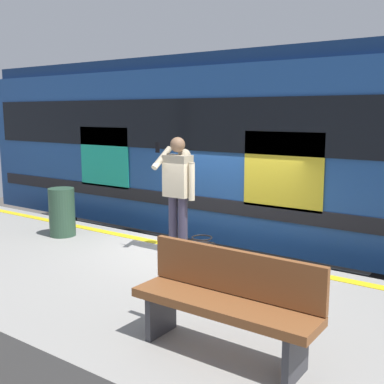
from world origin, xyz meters
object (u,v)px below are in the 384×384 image
Objects in this scene: passenger at (178,185)px; bench at (226,298)px; train_carriage at (225,144)px; trash_bin at (62,212)px; handbag at (202,250)px.

passenger is 1.02× the size of bench.
trash_bin is at bearing 67.20° from train_carriage.
handbag is (-0.51, 0.12, -0.86)m from passenger.
passenger reaches higher than trash_bin.
train_carriage is at bearing -71.94° from passenger.
train_carriage reaches higher than trash_bin.
trash_bin reaches higher than handbag.
passenger is at bearing -45.19° from bench.
train_carriage is at bearing -112.80° from trash_bin.
handbag is at bearing 166.22° from passenger.
train_carriage is 32.15× the size of handbag.
bench is (-1.64, 2.03, 0.33)m from handbag.
handbag is 2.63m from bench.
passenger is at bearing 108.06° from train_carriage.
bench is at bearing 121.69° from train_carriage.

